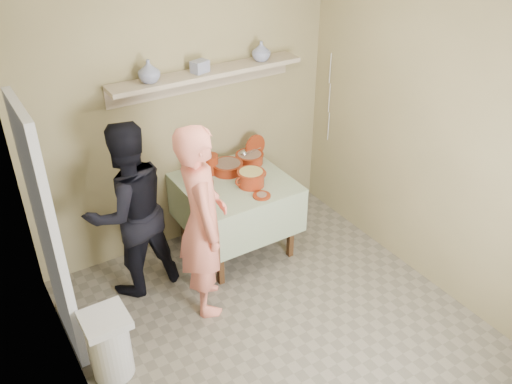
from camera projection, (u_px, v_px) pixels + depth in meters
ground at (290, 340)px, 4.33m from camera, size 3.50×3.50×0.00m
tile_panel at (49, 236)px, 3.84m from camera, size 0.06×0.70×2.00m
plate_stack_a at (198, 168)px, 4.98m from camera, size 0.15×0.15×0.20m
plate_stack_b at (210, 164)px, 5.07m from camera, size 0.15×0.15×0.18m
bowl_stack at (206, 189)px, 4.72m from camera, size 0.14×0.14×0.14m
empty_bowl at (204, 184)px, 4.89m from camera, size 0.17×0.17×0.05m
propped_lid at (255, 146)px, 5.32m from camera, size 0.24×0.06×0.24m
vase_right at (261, 51)px, 4.89m from camera, size 0.20×0.20×0.18m
vase_left at (149, 71)px, 4.40m from camera, size 0.25×0.25×0.19m
ceramic_box at (200, 67)px, 4.63m from camera, size 0.17×0.14×0.10m
person_cook at (203, 222)px, 4.28m from camera, size 0.57×0.70×1.67m
person_helper at (129, 211)px, 4.50m from camera, size 0.83×0.68×1.58m
room_shell at (298, 162)px, 3.49m from camera, size 3.04×3.54×2.62m
serving_table at (235, 192)px, 5.03m from camera, size 0.97×0.97×0.76m
cazuela_meat_a at (227, 167)px, 5.09m from camera, size 0.30×0.30×0.10m
cazuela_meat_b at (250, 157)px, 5.25m from camera, size 0.28×0.28×0.10m
ladle at (245, 154)px, 5.20m from camera, size 0.08×0.26×0.19m
cazuela_rice at (251, 177)px, 4.87m from camera, size 0.33×0.25×0.14m
front_plate at (262, 195)px, 4.74m from camera, size 0.16×0.16×0.03m
wall_shelf at (207, 75)px, 4.75m from camera, size 1.80×0.25×0.21m
trash_bin at (110, 345)px, 3.91m from camera, size 0.32×0.32×0.56m
electrical_cord at (329, 98)px, 5.41m from camera, size 0.01×0.05×0.90m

